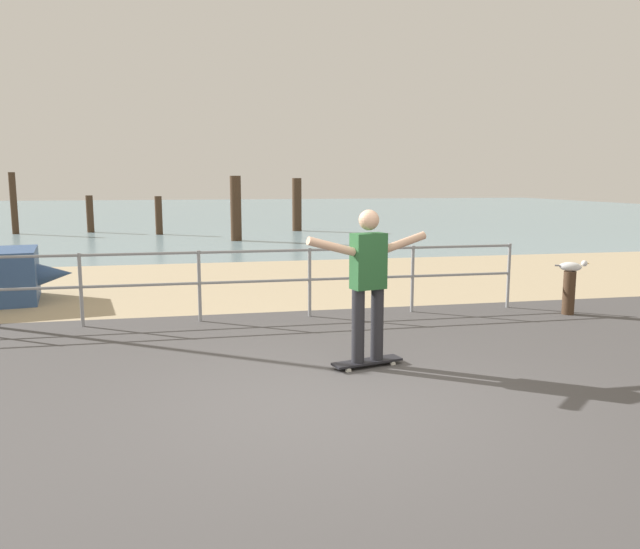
% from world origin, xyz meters
% --- Properties ---
extents(ground_plane, '(24.00, 10.00, 0.04)m').
position_xyz_m(ground_plane, '(0.00, -1.00, 0.00)').
color(ground_plane, '#474444').
rests_on(ground_plane, ground).
extents(beach_strip, '(24.00, 6.00, 0.04)m').
position_xyz_m(beach_strip, '(0.00, 7.00, 0.00)').
color(beach_strip, tan).
rests_on(beach_strip, ground).
extents(sea_surface, '(72.00, 50.00, 0.04)m').
position_xyz_m(sea_surface, '(0.00, 35.00, 0.00)').
color(sea_surface, '#75939E').
rests_on(sea_surface, ground).
extents(railing_fence, '(11.33, 0.05, 1.05)m').
position_xyz_m(railing_fence, '(-1.92, 3.60, 0.70)').
color(railing_fence, gray).
rests_on(railing_fence, ground).
extents(skateboard, '(0.82, 0.39, 0.08)m').
position_xyz_m(skateboard, '(0.65, 1.01, 0.07)').
color(skateboard, black).
rests_on(skateboard, ground).
extents(skateboarder, '(1.42, 0.45, 1.65)m').
position_xyz_m(skateboarder, '(0.65, 1.01, 1.02)').
color(skateboarder, '#26262B').
rests_on(skateboarder, skateboard).
extents(bollard_short, '(0.18, 0.18, 0.68)m').
position_xyz_m(bollard_short, '(4.38, 2.96, 0.34)').
color(bollard_short, '#422D1E').
rests_on(bollard_short, ground).
extents(seagull, '(0.44, 0.31, 0.18)m').
position_xyz_m(seagull, '(4.39, 2.95, 0.76)').
color(seagull, white).
rests_on(seagull, bollard_short).
extents(groyne_post_0, '(0.24, 0.24, 2.32)m').
position_xyz_m(groyne_post_0, '(-7.76, 19.80, 1.16)').
color(groyne_post_0, '#422D1E').
rests_on(groyne_post_0, ground).
extents(groyne_post_1, '(0.27, 0.27, 1.45)m').
position_xyz_m(groyne_post_1, '(-5.10, 20.00, 0.72)').
color(groyne_post_1, '#422D1E').
rests_on(groyne_post_1, ground).
extents(groyne_post_2, '(0.26, 0.26, 1.44)m').
position_xyz_m(groyne_post_2, '(-2.43, 18.50, 0.72)').
color(groyne_post_2, '#422D1E').
rests_on(groyne_post_2, ground).
extents(groyne_post_3, '(0.36, 0.36, 2.18)m').
position_xyz_m(groyne_post_3, '(0.23, 15.53, 1.09)').
color(groyne_post_3, '#422D1E').
rests_on(groyne_post_3, ground).
extents(groyne_post_4, '(0.37, 0.37, 2.11)m').
position_xyz_m(groyne_post_4, '(2.89, 19.11, 1.05)').
color(groyne_post_4, '#422D1E').
rests_on(groyne_post_4, ground).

